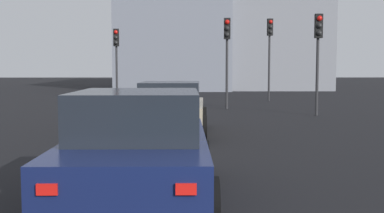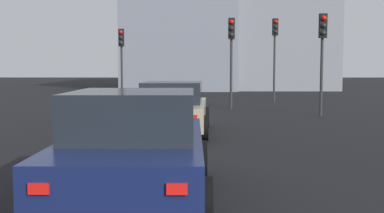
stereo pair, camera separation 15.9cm
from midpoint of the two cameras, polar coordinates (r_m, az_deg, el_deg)
car_beige_right_lead at (r=13.30m, az=-2.89°, el=-0.23°), size 4.24×2.12×1.44m
car_navy_right_second at (r=6.63m, az=-7.04°, el=-4.99°), size 4.25×2.05×1.54m
traffic_light_near_left at (r=20.88m, az=3.98°, el=7.46°), size 0.32×0.29×3.95m
traffic_light_near_right at (r=26.10m, az=9.08°, el=7.56°), size 0.33×0.31×4.41m
traffic_light_far_left at (r=25.27m, az=-9.19°, el=6.73°), size 0.32×0.29×3.81m
traffic_light_far_right at (r=18.71m, az=14.58°, el=7.38°), size 0.32×0.28×3.83m
building_facade_left at (r=42.98m, az=8.75°, el=12.26°), size 12.01×8.70×15.01m
building_facade_center at (r=41.92m, az=-2.22°, el=8.03°), size 13.46×8.81×8.50m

